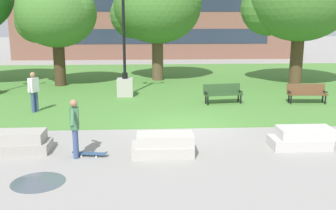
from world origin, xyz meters
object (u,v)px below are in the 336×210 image
park_bench_near_left (223,92)px  person_bystander_near_lawn (34,90)px  concrete_block_center (18,142)px  person_skateboarder (75,125)px  lamp_post_right (125,75)px  skateboard (90,153)px  concrete_block_left (164,145)px  concrete_block_right (302,138)px  park_bench_near_right (307,92)px

park_bench_near_left → person_bystander_near_lawn: (-8.31, -1.24, 0.44)m
concrete_block_center → person_skateboarder: (1.81, -0.55, 0.67)m
park_bench_near_left → person_bystander_near_lawn: person_bystander_near_lawn is taller
lamp_post_right → person_skateboarder: bearing=-96.2°
skateboard → person_bystander_near_lawn: size_ratio=0.61×
park_bench_near_left → lamp_post_right: lamp_post_right is taller
skateboard → concrete_block_center: bearing=167.1°
concrete_block_left → park_bench_near_left: park_bench_near_left is taller
concrete_block_right → park_bench_near_left: (-1.23, 6.44, 0.23)m
park_bench_near_right → person_skateboarder: bearing=-144.8°
person_bystander_near_lawn → concrete_block_right: bearing=-28.6°
concrete_block_left → person_bystander_near_lawn: bearing=132.9°
person_skateboarder → person_bystander_near_lawn: (-2.69, 5.68, 0.01)m
person_skateboarder → park_bench_near_left: bearing=50.9°
concrete_block_right → lamp_post_right: size_ratio=0.35×
park_bench_near_left → person_skateboarder: bearing=-129.1°
park_bench_near_right → concrete_block_right: bearing=-113.3°
concrete_block_center → park_bench_near_left: park_bench_near_left is taller
lamp_post_right → skateboard: bearing=-93.8°
concrete_block_right → person_bystander_near_lawn: person_bystander_near_lawn is taller
concrete_block_center → person_skateboarder: size_ratio=1.06×
concrete_block_center → person_bystander_near_lawn: person_bystander_near_lawn is taller
concrete_block_center → concrete_block_left: 4.37m
concrete_block_left → lamp_post_right: 9.08m
concrete_block_left → person_bystander_near_lawn: (-5.23, 5.63, 0.68)m
concrete_block_center → park_bench_near_right: park_bench_near_right is taller
park_bench_near_left → park_bench_near_right: bearing=-2.6°
concrete_block_left → skateboard: size_ratio=1.74×
skateboard → person_bystander_near_lawn: (-3.07, 5.62, 0.90)m
concrete_block_center → person_skateboarder: person_skateboarder is taller
concrete_block_center → park_bench_near_right: 12.94m
concrete_block_right → skateboard: (-6.47, -0.43, -0.22)m
concrete_block_left → skateboard: bearing=179.9°
concrete_block_center → skateboard: (2.19, -0.50, -0.22)m
person_skateboarder → skateboard: (0.38, 0.05, -0.89)m
concrete_block_center → skateboard: concrete_block_center is taller
concrete_block_left → concrete_block_right: same height
concrete_block_center → person_bystander_near_lawn: size_ratio=1.06×
concrete_block_center → person_bystander_near_lawn: bearing=99.8°
skateboard → park_bench_near_right: size_ratio=0.57×
concrete_block_right → park_bench_near_right: bearing=66.7°
skateboard → park_bench_near_left: park_bench_near_left is taller
concrete_block_left → skateboard: 2.17m
concrete_block_left → person_bystander_near_lawn: 7.71m
person_skateboarder → park_bench_near_left: (5.62, 6.92, -0.43)m
skateboard → lamp_post_right: (0.59, 8.90, 1.03)m
lamp_post_right → concrete_block_center: bearing=-108.3°
concrete_block_left → skateboard: (-2.16, 0.01, -0.22)m
concrete_block_left → person_bystander_near_lawn: size_ratio=1.05×
concrete_block_left → park_bench_near_left: (3.08, 6.87, 0.23)m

